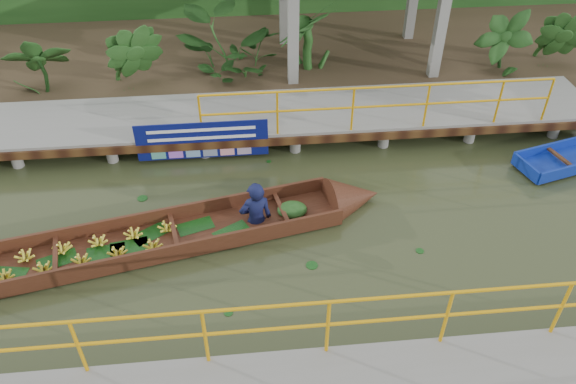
{
  "coord_description": "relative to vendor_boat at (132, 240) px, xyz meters",
  "views": [
    {
      "loc": [
        -0.17,
        -7.6,
        7.14
      ],
      "look_at": [
        0.62,
        0.5,
        0.6
      ],
      "focal_mm": 35.0,
      "sensor_mm": 36.0,
      "label": 1
    }
  ],
  "objects": [
    {
      "name": "blue_banner",
      "position": [
        1.22,
        2.61,
        0.32
      ],
      "size": [
        2.79,
        0.04,
        0.87
      ],
      "color": "#0B115A",
      "rests_on": "ground"
    },
    {
      "name": "tropical_plants",
      "position": [
        3.64,
        5.43,
        0.93
      ],
      "size": [
        14.14,
        1.14,
        1.43
      ],
      "color": "#173D13",
      "rests_on": "ground"
    },
    {
      "name": "ground",
      "position": [
        2.22,
        0.13,
        -0.24
      ],
      "size": [
        80.0,
        80.0,
        0.0
      ],
      "primitive_type": "plane",
      "color": "#2B3319",
      "rests_on": "ground"
    },
    {
      "name": "land_strip",
      "position": [
        2.22,
        7.63,
        -0.01
      ],
      "size": [
        30.0,
        8.0,
        0.45
      ],
      "primitive_type": "cube",
      "color": "#2E2217",
      "rests_on": "ground"
    },
    {
      "name": "far_dock",
      "position": [
        2.24,
        3.56,
        0.24
      ],
      "size": [
        16.0,
        2.06,
        1.66
      ],
      "color": "gray",
      "rests_on": "ground"
    },
    {
      "name": "vendor_boat",
      "position": [
        0.0,
        0.0,
        0.0
      ],
      "size": [
        10.11,
        3.07,
        2.17
      ],
      "rotation": [
        0.0,
        0.0,
        0.21
      ],
      "color": "#361B0E",
      "rests_on": "ground"
    }
  ]
}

